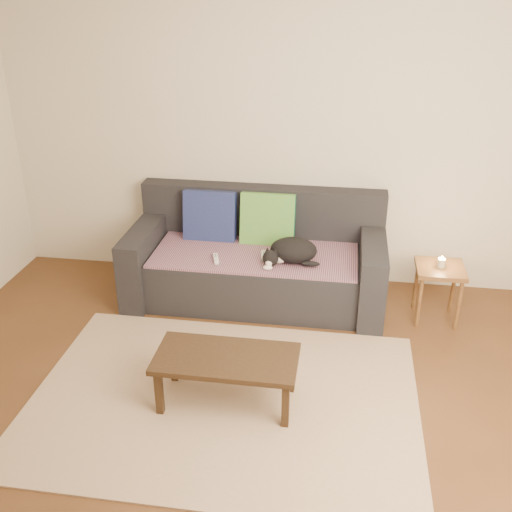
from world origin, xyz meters
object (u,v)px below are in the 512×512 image
(sofa, at_px, (257,263))
(wii_remote_b, at_px, (264,256))
(cat, at_px, (292,251))
(side_table, at_px, (439,276))
(coffee_table, at_px, (226,362))
(wii_remote_a, at_px, (216,259))

(sofa, distance_m, wii_remote_b, 0.23)
(cat, height_order, side_table, cat)
(cat, distance_m, coffee_table, 1.28)
(wii_remote_a, height_order, coffee_table, wii_remote_a)
(sofa, xyz_separation_m, side_table, (1.47, -0.16, 0.07))
(cat, bearing_deg, wii_remote_b, 169.53)
(wii_remote_a, bearing_deg, wii_remote_b, -89.71)
(cat, distance_m, wii_remote_b, 0.25)
(wii_remote_a, relative_size, wii_remote_b, 1.00)
(coffee_table, bearing_deg, cat, 77.14)
(sofa, xyz_separation_m, wii_remote_a, (-0.29, -0.27, 0.15))
(sofa, bearing_deg, wii_remote_a, -136.68)
(sofa, bearing_deg, side_table, -6.18)
(sofa, distance_m, coffee_table, 1.44)
(side_table, bearing_deg, wii_remote_a, -176.30)
(wii_remote_b, relative_size, coffee_table, 0.17)
(side_table, bearing_deg, cat, -177.61)
(cat, xyz_separation_m, wii_remote_b, (-0.23, 0.05, -0.08))
(wii_remote_b, bearing_deg, wii_remote_a, 101.10)
(sofa, xyz_separation_m, coffee_table, (0.03, -1.44, 0.00))
(coffee_table, bearing_deg, sofa, 91.05)
(wii_remote_b, relative_size, side_table, 0.33)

